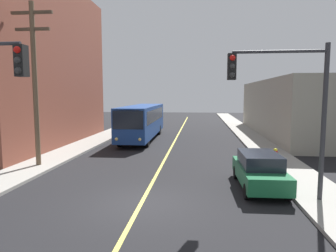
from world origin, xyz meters
The scene contains 11 objects.
ground_plane centered at (0.00, 0.00, 0.00)m, with size 120.00×120.00×0.00m, color black.
sidewalk_left centered at (-7.25, 10.00, 0.07)m, with size 2.50×90.00×0.15m, color gray.
sidewalk_right centered at (7.25, 10.00, 0.07)m, with size 2.50×90.00×0.15m, color gray.
lane_stripe_center centered at (0.00, 15.00, 0.01)m, with size 0.16×60.00×0.01m, color #D8CC4C.
building_left_brick centered at (-13.49, 12.59, 6.73)m, with size 10.00×17.36×13.47m.
building_right_warehouse centered at (14.50, 21.14, 2.84)m, with size 12.00×22.25×5.69m.
city_bus centered at (-3.13, 16.55, 1.82)m, with size 2.66×12.18×3.20m.
parked_car_green centered at (4.94, 2.46, 0.84)m, with size 1.91×4.44×1.62m.
utility_pole_near centered at (-7.11, 5.12, 5.25)m, with size 2.40×0.28×9.22m.
traffic_signal_right_corner centered at (5.41, 0.82, 4.30)m, with size 3.75×0.48×6.00m.
fire_hydrant centered at (6.85, 7.33, 0.58)m, with size 0.44×0.26×0.84m.
Camera 1 is at (2.22, -10.97, 4.22)m, focal length 31.64 mm.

